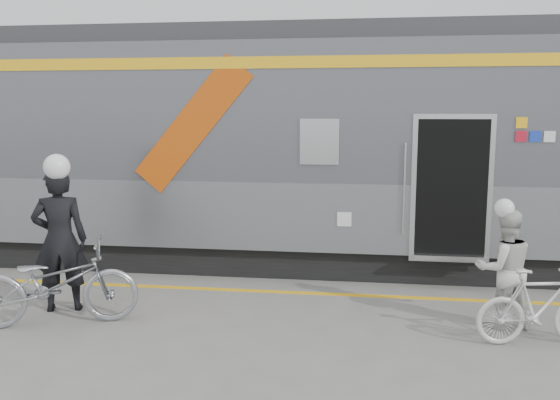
% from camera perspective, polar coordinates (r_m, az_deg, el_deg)
% --- Properties ---
extents(ground, '(90.00, 90.00, 0.00)m').
position_cam_1_polar(ground, '(7.06, -1.02, -14.16)').
color(ground, slate).
rests_on(ground, ground).
extents(train, '(24.00, 3.17, 4.10)m').
position_cam_1_polar(train, '(10.67, 3.37, 5.01)').
color(train, black).
rests_on(train, ground).
extents(safety_strip, '(24.00, 0.12, 0.01)m').
position_cam_1_polar(safety_strip, '(9.05, 1.14, -8.88)').
color(safety_strip, yellow).
rests_on(safety_strip, ground).
extents(man, '(0.84, 0.69, 1.97)m').
position_cam_1_polar(man, '(8.61, -20.44, -3.61)').
color(man, black).
rests_on(man, ground).
extents(bicycle_left, '(2.19, 1.38, 1.09)m').
position_cam_1_polar(bicycle_left, '(8.15, -20.86, -7.52)').
color(bicycle_left, '#93969A').
rests_on(bicycle_left, ground).
extents(woman, '(0.83, 0.70, 1.51)m').
position_cam_1_polar(woman, '(8.01, 20.77, -6.21)').
color(woman, silver).
rests_on(woman, ground).
extents(bicycle_right, '(1.58, 0.70, 0.92)m').
position_cam_1_polar(bicycle_right, '(7.66, 23.77, -9.40)').
color(bicycle_right, beige).
rests_on(bicycle_right, ground).
extents(helmet_man, '(0.34, 0.34, 0.34)m').
position_cam_1_polar(helmet_man, '(8.45, -20.85, 4.09)').
color(helmet_man, white).
rests_on(helmet_man, man).
extents(helmet_woman, '(0.24, 0.24, 0.24)m').
position_cam_1_polar(helmet_woman, '(7.84, 21.11, -0.01)').
color(helmet_woman, white).
rests_on(helmet_woman, woman).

